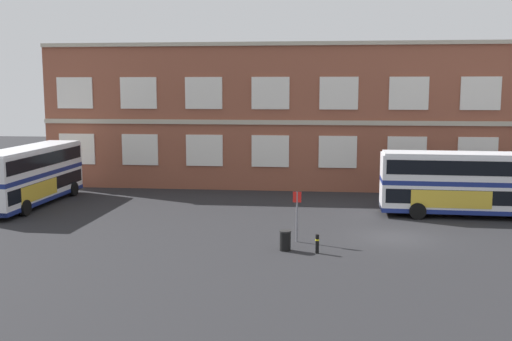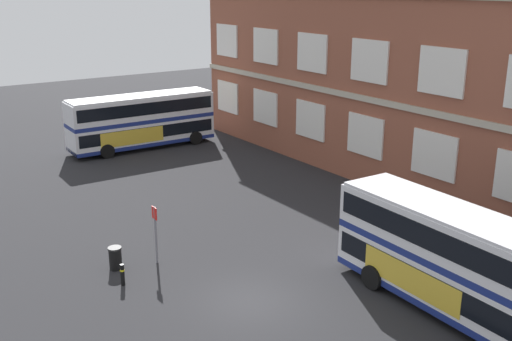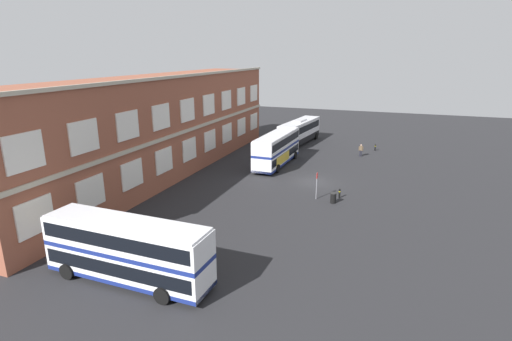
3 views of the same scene
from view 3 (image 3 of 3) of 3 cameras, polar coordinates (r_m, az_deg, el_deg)
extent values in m
plane|color=#232326|center=(45.65, 5.60, -1.35)|extent=(120.00, 120.00, 0.00)
cube|color=brown|center=(48.40, -13.81, 6.18)|extent=(47.34, 8.00, 11.32)
cube|color=#B2A893|center=(46.30, -9.57, 5.69)|extent=(47.34, 0.16, 0.36)
cube|color=#B2A893|center=(45.61, -9.97, 13.16)|extent=(47.34, 0.28, 0.30)
cube|color=silver|center=(31.18, -28.92, -5.80)|extent=(2.95, 0.12, 2.49)
cube|color=silver|center=(34.55, -22.44, -2.92)|extent=(2.95, 0.12, 2.49)
cube|color=silver|center=(38.34, -17.21, -0.54)|extent=(2.95, 0.12, 2.49)
cube|color=silver|center=(42.44, -12.96, 1.39)|extent=(2.95, 0.12, 2.49)
cube|color=silver|center=(46.78, -9.47, 2.97)|extent=(2.95, 0.12, 2.49)
cube|color=silver|center=(51.29, -6.57, 4.27)|extent=(2.95, 0.12, 2.49)
cube|color=silver|center=(55.93, -4.14, 5.35)|extent=(2.95, 0.12, 2.49)
cube|color=silver|center=(60.67, -2.08, 6.25)|extent=(2.95, 0.12, 2.49)
cube|color=silver|center=(65.49, -0.32, 7.01)|extent=(2.95, 0.12, 2.49)
cube|color=silver|center=(29.94, -30.10, 2.28)|extent=(2.95, 0.12, 2.49)
cube|color=silver|center=(33.42, -23.28, 4.44)|extent=(2.95, 0.12, 2.49)
cube|color=silver|center=(37.33, -17.79, 6.12)|extent=(2.95, 0.12, 2.49)
cube|color=silver|center=(41.53, -13.35, 7.43)|extent=(2.95, 0.12, 2.49)
cube|color=silver|center=(45.95, -9.73, 8.47)|extent=(2.95, 0.12, 2.49)
cube|color=silver|center=(50.54, -6.74, 9.29)|extent=(2.95, 0.12, 2.49)
cube|color=silver|center=(55.24, -4.24, 9.96)|extent=(2.95, 0.12, 2.49)
cube|color=silver|center=(60.04, -2.13, 10.51)|extent=(2.95, 0.12, 2.49)
cube|color=silver|center=(64.91, -0.33, 10.96)|extent=(2.95, 0.12, 2.49)
cube|color=silver|center=(26.89, -17.66, -12.48)|extent=(2.81, 11.06, 1.75)
cube|color=black|center=(26.79, -17.69, -12.08)|extent=(2.84, 10.62, 0.90)
cube|color=navy|center=(26.42, -17.85, -10.52)|extent=(2.81, 11.06, 0.30)
cube|color=silver|center=(26.03, -18.03, -8.70)|extent=(2.81, 11.06, 1.55)
cube|color=black|center=(25.99, -18.04, -8.55)|extent=(2.84, 10.62, 0.90)
cube|color=navy|center=(27.24, -17.52, -13.84)|extent=(2.83, 11.06, 0.28)
cube|color=silver|center=(25.69, -18.19, -7.01)|extent=(2.70, 10.84, 0.12)
cube|color=gold|center=(26.99, -13.70, -11.81)|extent=(0.15, 4.84, 1.10)
cube|color=yellow|center=(29.49, -26.39, -5.76)|extent=(1.66, 0.10, 0.40)
cylinder|color=black|center=(30.39, -21.77, -10.90)|extent=(0.34, 1.05, 1.04)
cylinder|color=black|center=(28.86, -25.27, -12.85)|extent=(0.34, 1.05, 1.04)
cylinder|color=black|center=(26.38, -9.97, -14.26)|extent=(0.34, 1.05, 1.04)
cylinder|color=black|center=(24.59, -13.19, -16.94)|extent=(0.34, 1.05, 1.04)
cube|color=silver|center=(51.30, 2.97, 2.13)|extent=(11.08, 2.91, 1.75)
cube|color=black|center=(51.25, 2.98, 2.35)|extent=(10.64, 2.93, 0.90)
cube|color=navy|center=(51.06, 2.99, 3.24)|extent=(11.08, 2.91, 0.30)
cube|color=silver|center=(50.85, 3.00, 4.26)|extent=(11.08, 2.91, 1.55)
cube|color=black|center=(50.84, 3.01, 4.34)|extent=(10.64, 2.93, 0.90)
cube|color=navy|center=(51.48, 2.96, 1.33)|extent=(11.08, 2.93, 0.28)
cube|color=silver|center=(50.68, 3.02, 5.18)|extent=(10.85, 2.80, 0.12)
cube|color=gold|center=(49.67, 3.87, 1.74)|extent=(4.84, 0.19, 1.10)
cube|color=yellow|center=(55.86, 4.88, 5.77)|extent=(0.11, 1.66, 0.40)
cylinder|color=black|center=(54.65, 5.56, 2.20)|extent=(1.05, 0.35, 1.04)
cylinder|color=black|center=(55.40, 3.04, 2.45)|extent=(1.05, 0.35, 1.04)
cylinder|color=black|center=(48.07, 3.09, 0.27)|extent=(1.05, 0.35, 1.04)
cylinder|color=black|center=(48.93, 0.27, 0.59)|extent=(1.05, 0.35, 1.04)
cube|color=silver|center=(63.71, 6.20, 5.59)|extent=(12.21, 3.89, 3.20)
cube|color=black|center=(63.60, 6.22, 6.15)|extent=(11.50, 3.85, 1.00)
cube|color=black|center=(63.94, 6.17, 4.57)|extent=(12.21, 3.91, 0.90)
cube|color=silver|center=(63.42, 6.25, 7.09)|extent=(3.01, 1.59, 0.20)
cylinder|color=black|center=(67.81, 8.55, 4.88)|extent=(1.07, 0.44, 1.04)
cylinder|color=black|center=(68.63, 6.53, 5.09)|extent=(1.07, 0.44, 1.04)
cylinder|color=black|center=(59.84, 5.91, 3.44)|extent=(1.07, 0.44, 1.04)
cylinder|color=black|center=(60.77, 3.66, 3.69)|extent=(1.07, 0.44, 1.04)
cylinder|color=black|center=(57.61, 14.56, 2.39)|extent=(0.17, 0.17, 0.85)
cylinder|color=black|center=(57.58, 14.76, 2.37)|extent=(0.17, 0.17, 0.85)
cube|color=brown|center=(57.43, 14.71, 3.08)|extent=(0.26, 0.41, 0.60)
cylinder|color=brown|center=(57.47, 14.46, 3.08)|extent=(0.11, 0.11, 0.57)
cylinder|color=brown|center=(57.40, 14.97, 3.02)|extent=(0.11, 0.11, 0.57)
sphere|color=tan|center=(57.34, 14.75, 3.51)|extent=(0.22, 0.22, 0.22)
cylinder|color=slate|center=(39.61, 8.61, -2.20)|extent=(0.10, 0.10, 2.70)
cube|color=red|center=(39.29, 8.71, -0.72)|extent=(0.44, 0.04, 0.56)
cylinder|color=black|center=(39.14, 10.93, -3.91)|extent=(0.56, 0.56, 0.95)
cylinder|color=black|center=(38.96, 10.97, -3.20)|extent=(0.60, 0.60, 0.08)
cylinder|color=black|center=(61.54, 16.59, 3.16)|extent=(0.18, 0.18, 0.95)
cylinder|color=yellow|center=(61.50, 16.61, 3.35)|extent=(0.19, 0.19, 0.08)
cylinder|color=black|center=(40.58, 11.80, -3.21)|extent=(0.18, 0.18, 0.95)
cylinder|color=yellow|center=(40.52, 11.81, -2.93)|extent=(0.19, 0.19, 0.08)
camera|label=1|loc=(45.03, 51.61, 2.91)|focal=41.74mm
camera|label=2|loc=(60.01, 24.08, 13.44)|focal=42.52mm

